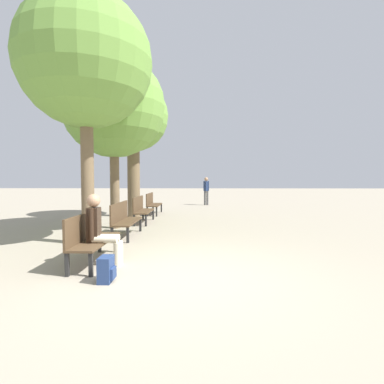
# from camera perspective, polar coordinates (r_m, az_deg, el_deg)

# --- Properties ---
(ground_plane) EXTENTS (80.00, 80.00, 0.00)m
(ground_plane) POSITION_cam_1_polar(r_m,az_deg,el_deg) (4.94, -2.99, -15.85)
(ground_plane) COLOR gray
(bench_row_0) EXTENTS (0.47, 1.66, 0.91)m
(bench_row_0) POSITION_cam_1_polar(r_m,az_deg,el_deg) (5.89, -18.83, -7.83)
(bench_row_0) COLOR #4C3823
(bench_row_0) RESTS_ON ground_plane
(bench_row_1) EXTENTS (0.47, 1.66, 0.91)m
(bench_row_1) POSITION_cam_1_polar(r_m,az_deg,el_deg) (8.23, -12.88, -4.77)
(bench_row_1) COLOR #4C3823
(bench_row_1) RESTS_ON ground_plane
(bench_row_2) EXTENTS (0.47, 1.66, 0.91)m
(bench_row_2) POSITION_cam_1_polar(r_m,az_deg,el_deg) (10.63, -9.62, -3.06)
(bench_row_2) COLOR #4C3823
(bench_row_2) RESTS_ON ground_plane
(bench_row_3) EXTENTS (0.47, 1.66, 0.91)m
(bench_row_3) POSITION_cam_1_polar(r_m,az_deg,el_deg) (13.06, -7.57, -1.97)
(bench_row_3) COLOR #4C3823
(bench_row_3) RESTS_ON ground_plane
(tree_row_0) EXTENTS (3.08, 3.08, 5.81)m
(tree_row_0) POSITION_cam_1_polar(r_m,az_deg,el_deg) (7.92, -19.60, 22.26)
(tree_row_0) COLOR brown
(tree_row_0) RESTS_ON ground_plane
(tree_row_1) EXTENTS (3.15, 3.15, 5.35)m
(tree_row_1) POSITION_cam_1_polar(r_m,az_deg,el_deg) (9.87, -14.68, 15.43)
(tree_row_1) COLOR brown
(tree_row_1) RESTS_ON ground_plane
(tree_row_2) EXTENTS (2.80, 2.80, 5.43)m
(tree_row_2) POSITION_cam_1_polar(r_m,az_deg,el_deg) (12.49, -11.16, 13.63)
(tree_row_2) COLOR brown
(tree_row_2) RESTS_ON ground_plane
(person_seated) EXTENTS (0.62, 0.35, 1.29)m
(person_seated) POSITION_cam_1_polar(r_m,az_deg,el_deg) (5.65, -17.08, -6.56)
(person_seated) COLOR beige
(person_seated) RESTS_ON ground_plane
(backpack) EXTENTS (0.23, 0.30, 0.39)m
(backpack) POSITION_cam_1_polar(r_m,az_deg,el_deg) (4.84, -16.00, -14.00)
(backpack) COLOR navy
(backpack) RESTS_ON ground_plane
(pedestrian_near) EXTENTS (0.33, 0.29, 1.61)m
(pedestrian_near) POSITION_cam_1_polar(r_m,az_deg,el_deg) (17.26, 2.73, 0.55)
(pedestrian_near) COLOR #4C4C4C
(pedestrian_near) RESTS_ON ground_plane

